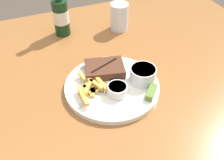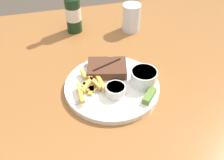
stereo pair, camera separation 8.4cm
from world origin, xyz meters
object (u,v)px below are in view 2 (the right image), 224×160
(fork_utensil, at_px, (91,95))
(drinking_glass, at_px, (131,18))
(dipping_sauce_cup, at_px, (116,90))
(beer_bottle, at_px, (73,13))
(dinner_plate, at_px, (112,87))
(coleslaw_cup, at_px, (144,77))
(knife_utensil, at_px, (107,76))
(pickle_spear, at_px, (149,96))
(steak_portion, at_px, (108,68))

(fork_utensil, xyz_separation_m, drinking_glass, (0.25, 0.37, 0.04))
(dipping_sauce_cup, bearing_deg, beer_bottle, 98.79)
(dipping_sauce_cup, height_order, fork_utensil, dipping_sauce_cup)
(drinking_glass, bearing_deg, dinner_plate, -116.64)
(dinner_plate, bearing_deg, coleslaw_cup, -11.07)
(knife_utensil, bearing_deg, coleslaw_cup, -154.56)
(drinking_glass, bearing_deg, knife_utensil, -120.92)
(pickle_spear, relative_size, knife_utensil, 0.43)
(fork_utensil, bearing_deg, beer_bottle, 64.97)
(fork_utensil, bearing_deg, dinner_plate, 0.00)
(pickle_spear, distance_m, drinking_glass, 0.44)
(steak_portion, height_order, beer_bottle, beer_bottle)
(dinner_plate, distance_m, knife_utensil, 0.04)
(dinner_plate, bearing_deg, knife_utensil, 101.49)
(dinner_plate, height_order, fork_utensil, fork_utensil)
(fork_utensil, relative_size, beer_bottle, 0.54)
(beer_bottle, bearing_deg, fork_utensil, -91.31)
(dinner_plate, xyz_separation_m, drinking_glass, (0.17, 0.34, 0.05))
(knife_utensil, bearing_deg, steak_portion, -57.25)
(steak_portion, height_order, dipping_sauce_cup, same)
(steak_portion, bearing_deg, fork_utensil, -127.40)
(beer_bottle, height_order, drinking_glass, beer_bottle)
(dinner_plate, height_order, steak_portion, steak_portion)
(coleslaw_cup, bearing_deg, knife_utensil, 150.70)
(pickle_spear, bearing_deg, fork_utensil, 162.17)
(fork_utensil, distance_m, beer_bottle, 0.43)
(dinner_plate, relative_size, knife_utensil, 2.14)
(dipping_sauce_cup, xyz_separation_m, fork_utensil, (-0.08, 0.01, -0.02))
(fork_utensil, bearing_deg, drinking_glass, 32.95)
(steak_portion, bearing_deg, drinking_glass, 58.27)
(dipping_sauce_cup, relative_size, fork_utensil, 0.50)
(steak_portion, bearing_deg, coleslaw_cup, -41.96)
(pickle_spear, relative_size, beer_bottle, 0.26)
(dipping_sauce_cup, relative_size, knife_utensil, 0.44)
(pickle_spear, bearing_deg, drinking_glass, 80.00)
(steak_portion, distance_m, pickle_spear, 0.18)
(pickle_spear, bearing_deg, knife_utensil, 128.82)
(beer_bottle, bearing_deg, knife_utensil, -80.85)
(steak_portion, height_order, coleslaw_cup, coleslaw_cup)
(dinner_plate, xyz_separation_m, dipping_sauce_cup, (0.00, -0.04, 0.03))
(coleslaw_cup, bearing_deg, fork_utensil, -175.66)
(knife_utensil, distance_m, drinking_glass, 0.35)
(pickle_spear, height_order, drinking_glass, drinking_glass)
(steak_portion, relative_size, fork_utensil, 1.17)
(dipping_sauce_cup, xyz_separation_m, drinking_glass, (0.17, 0.39, 0.02))
(coleslaw_cup, distance_m, drinking_glass, 0.37)
(knife_utensil, relative_size, beer_bottle, 0.61)
(steak_portion, distance_m, dipping_sauce_cup, 0.11)
(dinner_plate, distance_m, coleslaw_cup, 0.11)
(dipping_sauce_cup, xyz_separation_m, pickle_spear, (0.09, -0.04, -0.01))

